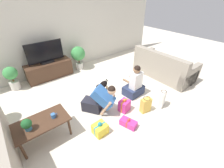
{
  "coord_description": "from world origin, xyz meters",
  "views": [
    {
      "loc": [
        -1.68,
        -2.29,
        2.49
      ],
      "look_at": [
        0.31,
        0.18,
        0.45
      ],
      "focal_mm": 24.0,
      "sensor_mm": 36.0,
      "label": 1
    }
  ],
  "objects_px": {
    "coffee_table": "(42,124)",
    "potted_plant_back_right": "(78,55)",
    "mug": "(53,116)",
    "person_kneeling": "(99,100)",
    "sofa_right": "(163,67)",
    "gift_box_b": "(128,123)",
    "gift_box_a": "(100,129)",
    "tv_console": "(50,70)",
    "tabletop_plant": "(27,124)",
    "person_sitting": "(135,85)",
    "dog": "(102,86)",
    "gift_bag_b": "(146,105)",
    "potted_plant_back_left": "(12,76)",
    "gift_box_c": "(124,105)",
    "gift_bag_a": "(162,99)",
    "tv": "(45,54)"
  },
  "relations": [
    {
      "from": "potted_plant_back_left",
      "to": "gift_box_a",
      "type": "bearing_deg",
      "value": -70.5
    },
    {
      "from": "gift_box_b",
      "to": "gift_bag_b",
      "type": "xyz_separation_m",
      "value": [
        0.63,
        0.07,
        0.11
      ]
    },
    {
      "from": "person_sitting",
      "to": "gift_box_b",
      "type": "xyz_separation_m",
      "value": [
        -0.91,
        -0.72,
        -0.24
      ]
    },
    {
      "from": "tv",
      "to": "gift_box_a",
      "type": "distance_m",
      "value": 2.96
    },
    {
      "from": "gift_bag_b",
      "to": "gift_box_c",
      "type": "bearing_deg",
      "value": 137.49
    },
    {
      "from": "gift_bag_a",
      "to": "person_sitting",
      "type": "bearing_deg",
      "value": 101.63
    },
    {
      "from": "person_sitting",
      "to": "gift_box_b",
      "type": "bearing_deg",
      "value": 34.38
    },
    {
      "from": "coffee_table",
      "to": "potted_plant_back_right",
      "type": "relative_size",
      "value": 1.15
    },
    {
      "from": "gift_box_a",
      "to": "mug",
      "type": "bearing_deg",
      "value": 142.59
    },
    {
      "from": "sofa_right",
      "to": "tabletop_plant",
      "type": "distance_m",
      "value": 4.1
    },
    {
      "from": "tv_console",
      "to": "gift_bag_b",
      "type": "relative_size",
      "value": 3.53
    },
    {
      "from": "tv_console",
      "to": "gift_box_c",
      "type": "xyz_separation_m",
      "value": [
        0.8,
        -2.69,
        -0.12
      ]
    },
    {
      "from": "tv_console",
      "to": "potted_plant_back_left",
      "type": "distance_m",
      "value": 1.05
    },
    {
      "from": "gift_box_a",
      "to": "mug",
      "type": "relative_size",
      "value": 2.41
    },
    {
      "from": "tv",
      "to": "gift_box_b",
      "type": "xyz_separation_m",
      "value": [
        0.54,
        -3.1,
        -0.74
      ]
    },
    {
      "from": "dog",
      "to": "gift_box_b",
      "type": "height_order",
      "value": "dog"
    },
    {
      "from": "gift_box_b",
      "to": "gift_box_c",
      "type": "relative_size",
      "value": 1.14
    },
    {
      "from": "person_kneeling",
      "to": "gift_box_b",
      "type": "distance_m",
      "value": 0.82
    },
    {
      "from": "gift_box_b",
      "to": "gift_bag_a",
      "type": "xyz_separation_m",
      "value": [
        1.07,
        -0.06,
        0.15
      ]
    },
    {
      "from": "potted_plant_back_left",
      "to": "sofa_right",
      "type": "bearing_deg",
      "value": -28.84
    },
    {
      "from": "sofa_right",
      "to": "person_kneeling",
      "type": "xyz_separation_m",
      "value": [
        -2.61,
        -0.11,
        0.03
      ]
    },
    {
      "from": "potted_plant_back_right",
      "to": "person_sitting",
      "type": "bearing_deg",
      "value": -80.09
    },
    {
      "from": "mug",
      "to": "person_kneeling",
      "type": "bearing_deg",
      "value": 0.71
    },
    {
      "from": "person_sitting",
      "to": "gift_box_b",
      "type": "relative_size",
      "value": 2.27
    },
    {
      "from": "sofa_right",
      "to": "gift_box_b",
      "type": "height_order",
      "value": "sofa_right"
    },
    {
      "from": "tv",
      "to": "tabletop_plant",
      "type": "xyz_separation_m",
      "value": [
        -1.15,
        -2.37,
        -0.24
      ]
    },
    {
      "from": "gift_box_a",
      "to": "tv_console",
      "type": "bearing_deg",
      "value": 89.25
    },
    {
      "from": "person_kneeling",
      "to": "mug",
      "type": "xyz_separation_m",
      "value": [
        -1.04,
        -0.01,
        0.16
      ]
    },
    {
      "from": "coffee_table",
      "to": "gift_box_b",
      "type": "xyz_separation_m",
      "value": [
        1.47,
        -0.78,
        -0.33
      ]
    },
    {
      "from": "sofa_right",
      "to": "gift_box_b",
      "type": "distance_m",
      "value": 2.56
    },
    {
      "from": "gift_bag_a",
      "to": "gift_box_a",
      "type": "bearing_deg",
      "value": 170.45
    },
    {
      "from": "sofa_right",
      "to": "gift_bag_b",
      "type": "relative_size",
      "value": 4.82
    },
    {
      "from": "potted_plant_back_left",
      "to": "gift_box_c",
      "type": "height_order",
      "value": "potted_plant_back_left"
    },
    {
      "from": "tv_console",
      "to": "tabletop_plant",
      "type": "distance_m",
      "value": 2.66
    },
    {
      "from": "sofa_right",
      "to": "gift_box_a",
      "type": "height_order",
      "value": "sofa_right"
    },
    {
      "from": "tv",
      "to": "gift_box_b",
      "type": "distance_m",
      "value": 3.23
    },
    {
      "from": "gift_box_a",
      "to": "person_kneeling",
      "type": "bearing_deg",
      "value": 55.44
    },
    {
      "from": "potted_plant_back_left",
      "to": "person_kneeling",
      "type": "relative_size",
      "value": 0.87
    },
    {
      "from": "coffee_table",
      "to": "gift_bag_b",
      "type": "relative_size",
      "value": 2.43
    },
    {
      "from": "gift_box_a",
      "to": "gift_box_c",
      "type": "distance_m",
      "value": 0.86
    },
    {
      "from": "potted_plant_back_right",
      "to": "person_sitting",
      "type": "distance_m",
      "value": 2.37
    },
    {
      "from": "potted_plant_back_right",
      "to": "person_sitting",
      "type": "xyz_separation_m",
      "value": [
        0.41,
        -2.33,
        -0.21
      ]
    },
    {
      "from": "tv",
      "to": "sofa_right",
      "type": "bearing_deg",
      "value": -37.34
    },
    {
      "from": "tv_console",
      "to": "mug",
      "type": "xyz_separation_m",
      "value": [
        -0.71,
        -2.36,
        0.24
      ]
    },
    {
      "from": "person_sitting",
      "to": "gift_box_a",
      "type": "relative_size",
      "value": 3.07
    },
    {
      "from": "potted_plant_back_right",
      "to": "gift_bag_b",
      "type": "height_order",
      "value": "potted_plant_back_right"
    },
    {
      "from": "person_sitting",
      "to": "gift_bag_b",
      "type": "distance_m",
      "value": 0.72
    },
    {
      "from": "potted_plant_back_left",
      "to": "person_kneeling",
      "type": "height_order",
      "value": "person_kneeling"
    },
    {
      "from": "person_kneeling",
      "to": "person_sitting",
      "type": "height_order",
      "value": "person_sitting"
    },
    {
      "from": "sofa_right",
      "to": "mug",
      "type": "relative_size",
      "value": 15.7
    }
  ]
}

